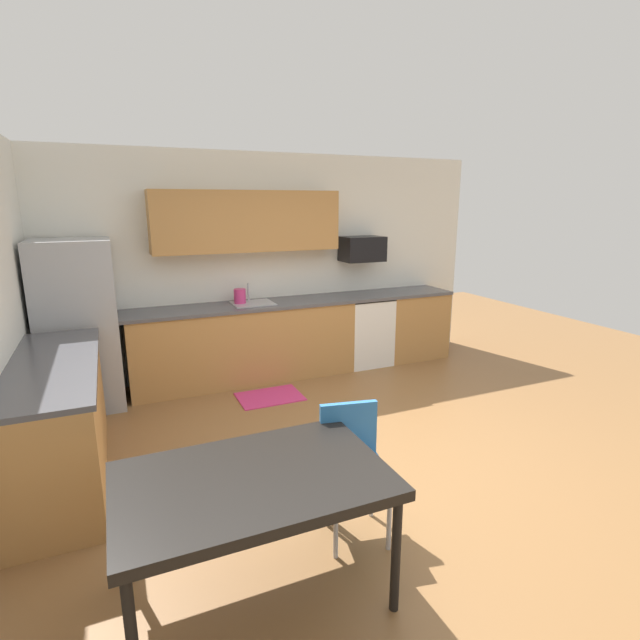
{
  "coord_description": "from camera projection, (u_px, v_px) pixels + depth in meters",
  "views": [
    {
      "loc": [
        -1.83,
        -3.17,
        2.11
      ],
      "look_at": [
        0.0,
        1.0,
        1.0
      ],
      "focal_mm": 27.09,
      "sensor_mm": 36.0,
      "label": 1
    }
  ],
  "objects": [
    {
      "name": "upper_cabinets_back",
      "position": [
        247.0,
        221.0,
        5.63
      ],
      "size": [
        2.2,
        0.34,
        0.7
      ],
      "primitive_type": "cube",
      "color": "#AD7A42"
    },
    {
      "name": "oven_range",
      "position": [
        364.0,
        330.0,
        6.45
      ],
      "size": [
        0.6,
        0.6,
        0.91
      ],
      "color": "white",
      "rests_on": "ground"
    },
    {
      "name": "refrigerator",
      "position": [
        78.0,
        326.0,
        4.95
      ],
      "size": [
        0.76,
        0.7,
        1.76
      ],
      "primitive_type": "cube",
      "color": "#9EA0A5",
      "rests_on": "ground"
    },
    {
      "name": "floor_mat",
      "position": [
        270.0,
        397.0,
        5.38
      ],
      "size": [
        0.7,
        0.5,
        0.01
      ],
      "primitive_type": "cube",
      "color": "#CC3372",
      "rests_on": "ground"
    },
    {
      "name": "countertop_left",
      "position": [
        51.0,
        365.0,
        3.63
      ],
      "size": [
        0.64,
        2.0,
        0.04
      ],
      "primitive_type": "cube",
      "color": "#4C4C51",
      "rests_on": "cabinet_run_left"
    },
    {
      "name": "cabinet_run_left",
      "position": [
        59.0,
        422.0,
        3.74
      ],
      "size": [
        0.6,
        2.0,
        0.9
      ],
      "primitive_type": "cube",
      "color": "#AD7A42",
      "rests_on": "ground"
    },
    {
      "name": "sink_faucet",
      "position": [
        248.0,
        293.0,
        5.88
      ],
      "size": [
        0.02,
        0.02,
        0.24
      ],
      "primitive_type": "cylinder",
      "color": "#B2B5BA",
      "rests_on": "countertop_back"
    },
    {
      "name": "sink_basin",
      "position": [
        253.0,
        309.0,
        5.76
      ],
      "size": [
        0.48,
        0.4,
        0.14
      ],
      "primitive_type": "cube",
      "color": "#A5A8AD",
      "rests_on": "countertop_back"
    },
    {
      "name": "dining_table",
      "position": [
        253.0,
        486.0,
        2.52
      ],
      "size": [
        1.4,
        0.9,
        0.73
      ],
      "color": "black",
      "rests_on": "ground"
    },
    {
      "name": "chair_near_table",
      "position": [
        353.0,
        460.0,
        3.1
      ],
      "size": [
        0.47,
        0.47,
        0.85
      ],
      "color": "#2D72B7",
      "rests_on": "ground"
    },
    {
      "name": "ground_plane",
      "position": [
        368.0,
        462.0,
        4.04
      ],
      "size": [
        12.0,
        12.0,
        0.0
      ],
      "primitive_type": "plane",
      "color": "olive"
    },
    {
      "name": "kettle",
      "position": [
        240.0,
        297.0,
        5.71
      ],
      "size": [
        0.14,
        0.14,
        0.2
      ],
      "primitive_type": "cylinder",
      "color": "#CC3372",
      "rests_on": "countertop_back"
    },
    {
      "name": "cabinet_run_back",
      "position": [
        245.0,
        344.0,
        5.81
      ],
      "size": [
        2.66,
        0.6,
        0.9
      ],
      "primitive_type": "cube",
      "color": "#AD7A42",
      "rests_on": "ground"
    },
    {
      "name": "countertop_back",
      "position": [
        277.0,
        303.0,
        5.87
      ],
      "size": [
        4.8,
        0.64,
        0.04
      ],
      "primitive_type": "cube",
      "color": "#4C4C51",
      "rests_on": "cabinet_run_back"
    },
    {
      "name": "cabinet_run_back_right",
      "position": [
        411.0,
        325.0,
        6.74
      ],
      "size": [
        0.89,
        0.6,
        0.9
      ],
      "primitive_type": "cube",
      "color": "#AD7A42",
      "rests_on": "ground"
    },
    {
      "name": "microwave",
      "position": [
        362.0,
        249.0,
        6.28
      ],
      "size": [
        0.54,
        0.36,
        0.32
      ],
      "primitive_type": "cube",
      "color": "black"
    },
    {
      "name": "wall_back",
      "position": [
        268.0,
        265.0,
        6.07
      ],
      "size": [
        5.8,
        0.1,
        2.7
      ],
      "primitive_type": "cube",
      "color": "silver",
      "rests_on": "ground"
    }
  ]
}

